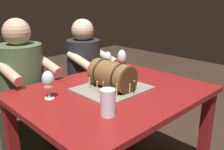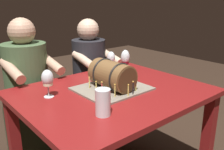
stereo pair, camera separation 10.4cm
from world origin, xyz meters
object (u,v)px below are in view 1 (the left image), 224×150
at_px(barrel_cake, 112,77).
at_px(wine_glass_red, 122,58).
at_px(person_seated_right, 85,85).
at_px(beer_pint, 108,104).
at_px(dining_table, 113,106).
at_px(wine_glass_rose, 108,59).
at_px(wine_glass_white, 48,81).
at_px(person_seated_left, 24,99).

xyz_separation_m(barrel_cake, wine_glass_red, (0.33, 0.23, 0.03)).
bearing_deg(person_seated_right, beer_pint, -121.45).
distance_m(dining_table, wine_glass_rose, 0.48).
bearing_deg(wine_glass_white, wine_glass_red, 6.54).
bearing_deg(wine_glass_white, wine_glass_rose, 15.03).
relative_size(barrel_cake, wine_glass_red, 2.38).
bearing_deg(dining_table, beer_pint, -138.24).
bearing_deg(wine_glass_white, barrel_cake, -21.50).
distance_m(wine_glass_rose, beer_pint, 0.79).
relative_size(barrel_cake, person_seated_left, 0.38).
bearing_deg(person_seated_left, wine_glass_red, -34.94).
bearing_deg(barrel_cake, dining_table, -113.38).
xyz_separation_m(dining_table, wine_glass_white, (-0.37, 0.16, 0.22)).
bearing_deg(beer_pint, person_seated_right, 58.55).
bearing_deg(barrel_cake, wine_glass_red, 34.65).
distance_m(dining_table, wine_glass_red, 0.48).
bearing_deg(wine_glass_white, dining_table, -23.79).
distance_m(barrel_cake, wine_glass_rose, 0.41).
bearing_deg(wine_glass_white, person_seated_right, 38.18).
height_order(wine_glass_white, person_seated_left, person_seated_left).
bearing_deg(dining_table, wine_glass_white, 156.21).
bearing_deg(person_seated_left, dining_table, -66.58).
xyz_separation_m(beer_pint, person_seated_right, (0.57, 0.94, -0.28)).
xyz_separation_m(dining_table, person_seated_left, (-0.30, 0.69, -0.07)).
distance_m(wine_glass_rose, person_seated_right, 0.49).
xyz_separation_m(dining_table, beer_pint, (-0.27, -0.24, 0.17)).
distance_m(wine_glass_white, person_seated_right, 0.92).
height_order(beer_pint, person_seated_right, person_seated_right).
relative_size(dining_table, beer_pint, 8.41).
bearing_deg(person_seated_left, barrel_cake, -65.66).
xyz_separation_m(wine_glass_red, person_seated_left, (-0.64, 0.45, -0.30)).
relative_size(wine_glass_red, person_seated_left, 0.16).
height_order(barrel_cake, beer_pint, barrel_cake).
distance_m(barrel_cake, wine_glass_white, 0.41).
bearing_deg(wine_glass_red, person_seated_right, 95.10).
bearing_deg(wine_glass_rose, person_seated_right, 84.70).
relative_size(wine_glass_red, person_seated_right, 0.16).
bearing_deg(wine_glass_red, wine_glass_white, -173.46).
relative_size(wine_glass_rose, person_seated_left, 0.14).
bearing_deg(person_seated_left, person_seated_right, -0.04).
bearing_deg(barrel_cake, person_seated_left, 114.34).
distance_m(wine_glass_white, beer_pint, 0.42).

